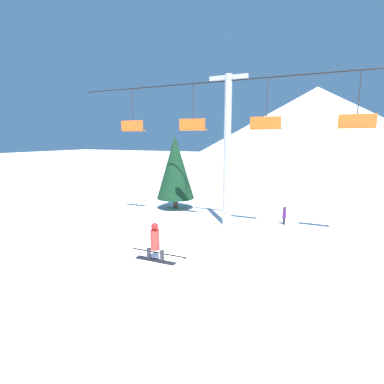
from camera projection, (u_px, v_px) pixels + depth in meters
The scene contains 7 objects.
ground_plane at pixel (171, 320), 9.37m from camera, with size 220.00×220.00×0.00m, color white.
mountain_ridge at pixel (315, 124), 79.56m from camera, with size 68.57×68.57×18.86m.
snow_ramp at pixel (124, 297), 9.36m from camera, with size 2.27×4.31×1.42m.
snowboarder at pixel (155, 242), 10.27m from camera, with size 1.53×0.31×1.36m.
chairlift at pixel (227, 139), 18.69m from camera, with size 22.15×0.45×9.45m.
pine_tree_near at pixel (175, 167), 23.80m from camera, with size 3.02×3.02×5.89m.
distant_skier at pixel (284, 215), 19.65m from camera, with size 0.24×0.24×1.23m.
Camera 1 is at (4.13, -7.47, 5.62)m, focal length 28.00 mm.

